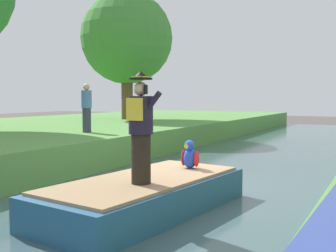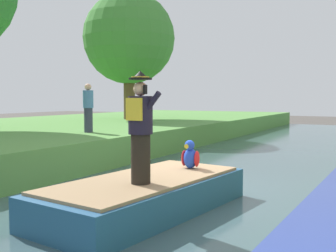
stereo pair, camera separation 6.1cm
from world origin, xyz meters
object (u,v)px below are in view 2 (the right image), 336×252
Objects in this scene: parrot_plush at (190,156)px; person_pirate at (141,128)px; person_bystander at (88,108)px; boat at (145,195)px; tree_broad at (129,39)px.

person_pirate is at bearing -92.94° from parrot_plush.
parrot_plush is 0.36× the size of person_bystander.
person_pirate is 7.15m from person_bystander.
tree_broad reaches higher than boat.
tree_broad is (-8.67, 10.67, 4.22)m from parrot_plush.
person_pirate is 15.47m from tree_broad.
boat is 6.86m from person_bystander.
person_bystander reaches higher than parrot_plush.
parrot_plush is at bearing 81.54° from person_pirate.
parrot_plush is at bearing -31.55° from person_bystander.
parrot_plush is 14.38m from tree_broad.
boat is at bearing -42.04° from person_bystander.
tree_broad is (-8.39, 11.94, 4.77)m from boat.
boat is 0.66× the size of tree_broad.
person_bystander reaches higher than boat.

